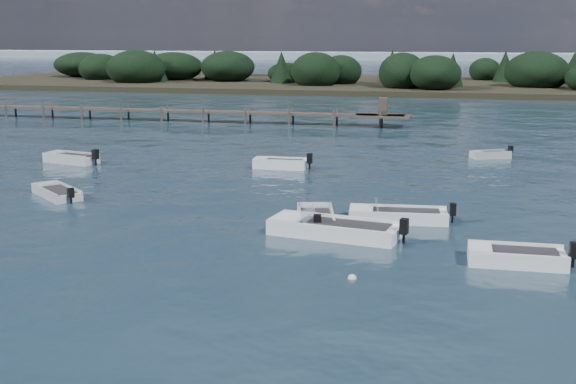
% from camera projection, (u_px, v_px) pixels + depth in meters
% --- Properties ---
extents(ground, '(400.00, 400.00, 0.00)m').
position_uv_depth(ground, '(356.00, 112.00, 79.00)').
color(ground, '#172937').
rests_on(ground, ground).
extents(dinghy_mid_white_b, '(4.86, 2.06, 1.19)m').
position_uv_depth(dinghy_mid_white_b, '(398.00, 217.00, 32.98)').
color(dinghy_mid_white_b, white).
rests_on(dinghy_mid_white_b, ground).
extents(tender_far_grey_b, '(2.99, 2.13, 1.03)m').
position_uv_depth(tender_far_grey_b, '(490.00, 156.00, 49.72)').
color(tender_far_grey_b, '#B2B7BA').
rests_on(tender_far_grey_b, ground).
extents(tender_far_grey, '(4.15, 2.24, 1.31)m').
position_uv_depth(tender_far_grey, '(71.00, 160.00, 47.91)').
color(tender_far_grey, '#B2B7BA').
rests_on(tender_far_grey, ground).
extents(dinghy_extra_a, '(2.34, 3.94, 1.13)m').
position_uv_depth(dinghy_extra_a, '(315.00, 220.00, 32.61)').
color(dinghy_extra_a, '#B2B7BA').
rests_on(dinghy_extra_a, ground).
extents(dinghy_mid_white_a, '(5.99, 2.94, 1.37)m').
position_uv_depth(dinghy_mid_white_a, '(334.00, 231.00, 30.55)').
color(dinghy_mid_white_a, white).
rests_on(dinghy_mid_white_a, ground).
extents(tender_far_white, '(3.75, 1.42, 1.28)m').
position_uv_depth(tender_far_white, '(280.00, 165.00, 45.95)').
color(tender_far_white, white).
rests_on(tender_far_white, ground).
extents(dinghy_mid_grey, '(3.76, 3.46, 1.02)m').
position_uv_depth(dinghy_mid_grey, '(57.00, 194.00, 37.93)').
color(dinghy_mid_grey, '#B2B7BA').
rests_on(dinghy_mid_grey, ground).
extents(dinghy_extra_b, '(3.89, 1.75, 1.19)m').
position_uv_depth(dinghy_extra_b, '(516.00, 259.00, 26.80)').
color(dinghy_extra_b, white).
rests_on(dinghy_extra_b, ground).
extents(buoy_b, '(0.32, 0.32, 0.32)m').
position_uv_depth(buoy_b, '(352.00, 279.00, 25.20)').
color(buoy_b, silver).
rests_on(buoy_b, ground).
extents(jetty, '(64.50, 3.20, 3.40)m').
position_uv_depth(jetty, '(124.00, 110.00, 72.04)').
color(jetty, '#473D34').
rests_on(jetty, ground).
extents(far_headland, '(190.00, 40.00, 5.80)m').
position_uv_depth(far_headland, '(551.00, 77.00, 111.29)').
color(far_headland, black).
rests_on(far_headland, ground).
extents(distant_haze, '(280.00, 20.00, 2.40)m').
position_uv_depth(distant_haze, '(170.00, 58.00, 260.40)').
color(distant_haze, '#8CA0AE').
rests_on(distant_haze, ground).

